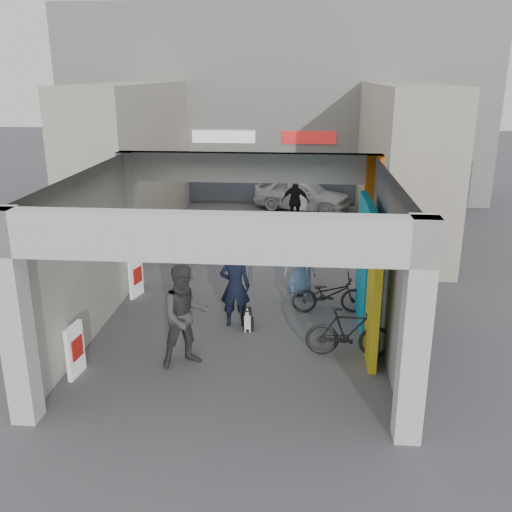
# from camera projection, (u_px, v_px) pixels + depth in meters

# --- Properties ---
(ground) EXTENTS (90.00, 90.00, 0.00)m
(ground) POSITION_uv_depth(u_px,v_px,m) (240.00, 322.00, 12.78)
(ground) COLOR #525257
(ground) RESTS_ON ground
(arcade_canopy) EXTENTS (6.40, 6.45, 6.40)m
(arcade_canopy) POSITION_uv_depth(u_px,v_px,m) (262.00, 234.00, 11.25)
(arcade_canopy) COLOR beige
(arcade_canopy) RESTS_ON ground
(far_building) EXTENTS (18.00, 4.08, 8.00)m
(far_building) POSITION_uv_depth(u_px,v_px,m) (275.00, 104.00, 24.81)
(far_building) COLOR white
(far_building) RESTS_ON ground
(plaza_bldg_left) EXTENTS (2.00, 9.00, 5.00)m
(plaza_bldg_left) POSITION_uv_depth(u_px,v_px,m) (133.00, 159.00, 19.48)
(plaza_bldg_left) COLOR #B5AD96
(plaza_bldg_left) RESTS_ON ground
(plaza_bldg_right) EXTENTS (2.00, 9.00, 5.00)m
(plaza_bldg_right) POSITION_uv_depth(u_px,v_px,m) (400.00, 162.00, 18.76)
(plaza_bldg_right) COLOR #B5AD96
(plaza_bldg_right) RESTS_ON ground
(bollard_left) EXTENTS (0.09, 0.09, 0.87)m
(bollard_left) POSITION_uv_depth(u_px,v_px,m) (190.00, 265.00, 15.23)
(bollard_left) COLOR gray
(bollard_left) RESTS_ON ground
(bollard_center) EXTENTS (0.09, 0.09, 0.95)m
(bollard_center) POSITION_uv_depth(u_px,v_px,m) (250.00, 268.00, 14.85)
(bollard_center) COLOR gray
(bollard_center) RESTS_ON ground
(bollard_right) EXTENTS (0.09, 0.09, 0.87)m
(bollard_right) POSITION_uv_depth(u_px,v_px,m) (309.00, 269.00, 14.90)
(bollard_right) COLOR gray
(bollard_right) RESTS_ON ground
(advert_board_near) EXTENTS (0.15, 0.56, 1.00)m
(advert_board_near) POSITION_uv_depth(u_px,v_px,m) (75.00, 350.00, 10.41)
(advert_board_near) COLOR white
(advert_board_near) RESTS_ON ground
(advert_board_far) EXTENTS (0.21, 0.55, 1.00)m
(advert_board_far) POSITION_uv_depth(u_px,v_px,m) (136.00, 277.00, 14.12)
(advert_board_far) COLOR white
(advert_board_far) RESTS_ON ground
(cafe_set) EXTENTS (1.39, 1.13, 0.84)m
(cafe_set) POSITION_uv_depth(u_px,v_px,m) (204.00, 247.00, 17.19)
(cafe_set) COLOR #A7A7AC
(cafe_set) RESTS_ON ground
(produce_stand) EXTENTS (1.31, 0.71, 0.86)m
(produce_stand) POSITION_uv_depth(u_px,v_px,m) (197.00, 240.00, 17.78)
(produce_stand) COLOR black
(produce_stand) RESTS_ON ground
(crate_stack) EXTENTS (0.52, 0.44, 0.56)m
(crate_stack) POSITION_uv_depth(u_px,v_px,m) (289.00, 228.00, 19.34)
(crate_stack) COLOR #175119
(crate_stack) RESTS_ON ground
(border_collie) EXTENTS (0.22, 0.43, 0.60)m
(border_collie) POSITION_uv_depth(u_px,v_px,m) (248.00, 320.00, 12.32)
(border_collie) COLOR black
(border_collie) RESTS_ON ground
(man_with_dog) EXTENTS (0.67, 0.45, 1.82)m
(man_with_dog) POSITION_uv_depth(u_px,v_px,m) (235.00, 287.00, 12.36)
(man_with_dog) COLOR black
(man_with_dog) RESTS_ON ground
(man_back_turned) EXTENTS (1.21, 1.12, 1.99)m
(man_back_turned) POSITION_uv_depth(u_px,v_px,m) (186.00, 316.00, 10.67)
(man_back_turned) COLOR #3D3C3F
(man_back_turned) RESTS_ON ground
(man_elderly) EXTENTS (0.81, 0.55, 1.62)m
(man_elderly) POSITION_uv_depth(u_px,v_px,m) (300.00, 264.00, 14.14)
(man_elderly) COLOR #628CC0
(man_elderly) RESTS_ON ground
(man_crates) EXTENTS (1.07, 0.60, 1.72)m
(man_crates) POSITION_uv_depth(u_px,v_px,m) (296.00, 201.00, 20.68)
(man_crates) COLOR black
(man_crates) RESTS_ON ground
(bicycle_front) EXTENTS (1.77, 0.78, 0.90)m
(bicycle_front) POSITION_uv_depth(u_px,v_px,m) (329.00, 294.00, 13.18)
(bicycle_front) COLOR black
(bicycle_front) RESTS_ON ground
(bicycle_rear) EXTENTS (1.70, 0.51, 1.02)m
(bicycle_rear) POSITION_uv_depth(u_px,v_px,m) (349.00, 332.00, 11.12)
(bicycle_rear) COLOR black
(bicycle_rear) RESTS_ON ground
(white_van) EXTENTS (4.16, 2.80, 1.32)m
(white_van) POSITION_uv_depth(u_px,v_px,m) (302.00, 194.00, 22.94)
(white_van) COLOR silver
(white_van) RESTS_ON ground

